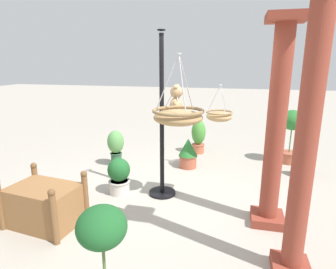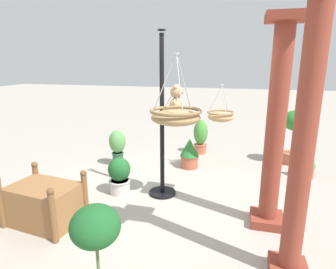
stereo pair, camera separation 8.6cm
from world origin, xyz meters
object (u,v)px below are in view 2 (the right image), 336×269
potted_plant_fern_front (294,131)px  hanging_basket_left_high (221,116)px  hanging_basket_with_teddy (175,116)px  potted_plant_tall_leafy (98,265)px  teddy_bear (177,103)px  greenhouse_pillar_left (275,131)px  potted_plant_small_succulent (201,136)px  potted_plant_broad_leaf (119,175)px  wooden_planter_box (45,203)px  potted_plant_trailing_ivy (307,160)px  potted_plant_flowering_red (189,153)px  display_pole_central (162,146)px  hanging_basket_right_low (176,116)px  potted_plant_conical_shrub (117,145)px  greenhouse_pillar_right (304,140)px

potted_plant_fern_front → hanging_basket_left_high: bearing=-58.9°
hanging_basket_with_teddy → potted_plant_tall_leafy: 2.50m
hanging_basket_with_teddy → hanging_basket_left_high: (-1.37, 0.56, -0.22)m
teddy_bear → potted_plant_tall_leafy: teddy_bear is taller
greenhouse_pillar_left → potted_plant_small_succulent: 3.25m
hanging_basket_with_teddy → greenhouse_pillar_left: 1.41m
hanging_basket_with_teddy → potted_plant_broad_leaf: size_ratio=0.84×
wooden_planter_box → teddy_bear: bearing=124.8°
wooden_planter_box → potted_plant_trailing_ivy: 4.56m
hanging_basket_with_teddy → potted_plant_fern_front: bearing=138.0°
potted_plant_fern_front → potted_plant_flowering_red: potted_plant_fern_front is taller
display_pole_central → potted_plant_trailing_ivy: (-1.36, 2.44, -0.47)m
potted_plant_flowering_red → potted_plant_tall_leafy: potted_plant_tall_leafy is taller
hanging_basket_left_high → hanging_basket_right_low: 2.57m
display_pole_central → potted_plant_fern_front: bearing=132.7°
teddy_bear → potted_plant_tall_leafy: size_ratio=0.41×
display_pole_central → potted_plant_fern_front: (-2.11, 2.29, -0.10)m
potted_plant_flowering_red → potted_plant_broad_leaf: 1.72m
hanging_basket_right_low → potted_plant_broad_leaf: hanging_basket_right_low is taller
teddy_bear → potted_plant_small_succulent: teddy_bear is taller
wooden_planter_box → potted_plant_small_succulent: 3.92m
potted_plant_conical_shrub → potted_plant_flowering_red: bearing=98.8°
teddy_bear → potted_plant_small_succulent: (-2.48, 0.01, -1.14)m
display_pole_central → greenhouse_pillar_left: greenhouse_pillar_left is taller
hanging_basket_right_low → potted_plant_conical_shrub: 3.20m
teddy_bear → greenhouse_pillar_left: 1.42m
hanging_basket_with_teddy → greenhouse_pillar_left: bearing=75.6°
display_pole_central → potted_plant_broad_leaf: size_ratio=4.25×
potted_plant_broad_leaf → hanging_basket_with_teddy: bearing=89.5°
display_pole_central → greenhouse_pillar_right: size_ratio=0.87×
hanging_basket_right_low → potted_plant_small_succulent: (-3.62, -0.24, -1.16)m
hanging_basket_left_high → wooden_planter_box: hanging_basket_left_high is taller
potted_plant_flowering_red → potted_plant_broad_leaf: (1.46, -0.91, -0.01)m
potted_plant_trailing_ivy → potted_plant_broad_leaf: bearing=-64.4°
hanging_basket_right_low → greenhouse_pillar_right: bearing=82.6°
teddy_bear → potted_plant_small_succulent: 2.73m
display_pole_central → potted_plant_fern_front: size_ratio=2.24×
potted_plant_fern_front → potted_plant_tall_leafy: bearing=-23.9°
greenhouse_pillar_right → potted_plant_conical_shrub: 4.10m
greenhouse_pillar_right → teddy_bear: bearing=-131.1°
wooden_planter_box → greenhouse_pillar_right: bearing=86.1°
hanging_basket_with_teddy → potted_plant_fern_front: 3.11m
hanging_basket_left_high → potted_plant_tall_leafy: (3.77, -0.59, -0.48)m
potted_plant_broad_leaf → greenhouse_pillar_left: bearing=81.2°
greenhouse_pillar_right → hanging_basket_right_low: bearing=-97.4°
potted_plant_conical_shrub → teddy_bear: bearing=51.7°
potted_plant_broad_leaf → potted_plant_trailing_ivy: bearing=115.6°
teddy_bear → potted_plant_broad_leaf: 1.58m
greenhouse_pillar_left → greenhouse_pillar_right: 0.98m
hanging_basket_with_teddy → wooden_planter_box: hanging_basket_with_teddy is taller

